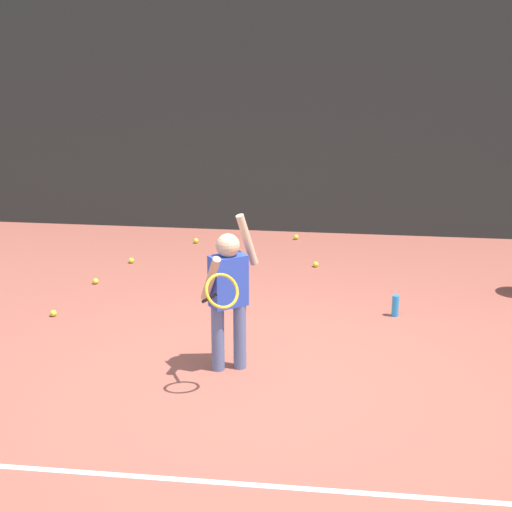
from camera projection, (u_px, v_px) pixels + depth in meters
ground_plane at (265, 375)px, 6.59m from camera, size 20.00×20.00×0.00m
court_line_baseline at (237, 484)px, 5.06m from camera, size 9.00×0.05×0.00m
back_fence_windscreen at (305, 109)px, 10.42m from camera, size 11.12×0.08×3.41m
fence_post_1 at (306, 103)px, 10.45m from camera, size 0.09×0.09×3.56m
tennis_player at (228, 290)px, 6.47m from camera, size 0.48×0.86×1.35m
water_bottle at (395, 306)px, 7.84m from camera, size 0.07×0.07×0.22m
tennis_ball_0 at (316, 264)px, 9.38m from camera, size 0.07×0.07×0.07m
tennis_ball_1 at (196, 241)px, 10.36m from camera, size 0.07×0.07×0.07m
tennis_ball_3 at (96, 281)px, 8.79m from camera, size 0.07×0.07×0.07m
tennis_ball_5 at (131, 261)px, 9.53m from camera, size 0.07×0.07×0.07m
tennis_ball_6 at (296, 237)px, 10.53m from camera, size 0.07×0.07×0.07m
tennis_ball_7 at (53, 313)px, 7.85m from camera, size 0.07×0.07×0.07m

